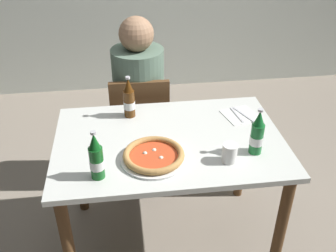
{
  "coord_description": "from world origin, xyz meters",
  "views": [
    {
      "loc": [
        -0.22,
        -1.67,
        1.9
      ],
      "look_at": [
        0.0,
        0.05,
        0.8
      ],
      "focal_mm": 41.44,
      "sensor_mm": 36.0,
      "label": 1
    }
  ],
  "objects_px": {
    "diner_seated": "(140,107)",
    "beer_bottle_right": "(129,100)",
    "chair_behind_table": "(140,123)",
    "beer_bottle_center": "(96,158)",
    "beer_bottle_left": "(257,135)",
    "pizza_margherita_near": "(154,156)",
    "dining_table_main": "(169,156)",
    "paper_cup": "(230,153)",
    "napkin_with_cutlery": "(240,115)"
  },
  "relations": [
    {
      "from": "chair_behind_table",
      "to": "paper_cup",
      "type": "bearing_deg",
      "value": 116.14
    },
    {
      "from": "dining_table_main",
      "to": "chair_behind_table",
      "type": "relative_size",
      "value": 1.41
    },
    {
      "from": "dining_table_main",
      "to": "beer_bottle_right",
      "type": "bearing_deg",
      "value": 125.84
    },
    {
      "from": "napkin_with_cutlery",
      "to": "paper_cup",
      "type": "xyz_separation_m",
      "value": [
        -0.18,
        -0.41,
        0.04
      ]
    },
    {
      "from": "chair_behind_table",
      "to": "pizza_margherita_near",
      "type": "distance_m",
      "value": 0.83
    },
    {
      "from": "beer_bottle_left",
      "to": "napkin_with_cutlery",
      "type": "distance_m",
      "value": 0.37
    },
    {
      "from": "beer_bottle_center",
      "to": "napkin_with_cutlery",
      "type": "height_order",
      "value": "beer_bottle_center"
    },
    {
      "from": "diner_seated",
      "to": "pizza_margherita_near",
      "type": "xyz_separation_m",
      "value": [
        0.02,
        -0.82,
        0.19
      ]
    },
    {
      "from": "diner_seated",
      "to": "beer_bottle_center",
      "type": "xyz_separation_m",
      "value": [
        -0.24,
        -0.92,
        0.27
      ]
    },
    {
      "from": "beer_bottle_center",
      "to": "beer_bottle_right",
      "type": "xyz_separation_m",
      "value": [
        0.17,
        0.53,
        0.0
      ]
    },
    {
      "from": "dining_table_main",
      "to": "napkin_with_cutlery",
      "type": "relative_size",
      "value": 5.5
    },
    {
      "from": "diner_seated",
      "to": "pizza_margherita_near",
      "type": "distance_m",
      "value": 0.84
    },
    {
      "from": "diner_seated",
      "to": "paper_cup",
      "type": "distance_m",
      "value": 0.99
    },
    {
      "from": "chair_behind_table",
      "to": "beer_bottle_left",
      "type": "height_order",
      "value": "beer_bottle_left"
    },
    {
      "from": "beer_bottle_left",
      "to": "beer_bottle_center",
      "type": "relative_size",
      "value": 1.0
    },
    {
      "from": "diner_seated",
      "to": "beer_bottle_center",
      "type": "distance_m",
      "value": 0.99
    },
    {
      "from": "dining_table_main",
      "to": "beer_bottle_right",
      "type": "height_order",
      "value": "beer_bottle_right"
    },
    {
      "from": "dining_table_main",
      "to": "beer_bottle_center",
      "type": "height_order",
      "value": "beer_bottle_center"
    },
    {
      "from": "dining_table_main",
      "to": "pizza_margherita_near",
      "type": "xyz_separation_m",
      "value": [
        -0.1,
        -0.16,
        0.13
      ]
    },
    {
      "from": "chair_behind_table",
      "to": "paper_cup",
      "type": "distance_m",
      "value": 0.97
    },
    {
      "from": "dining_table_main",
      "to": "beer_bottle_left",
      "type": "bearing_deg",
      "value": -22.42
    },
    {
      "from": "dining_table_main",
      "to": "beer_bottle_center",
      "type": "xyz_separation_m",
      "value": [
        -0.36,
        -0.26,
        0.22
      ]
    },
    {
      "from": "beer_bottle_center",
      "to": "paper_cup",
      "type": "height_order",
      "value": "beer_bottle_center"
    },
    {
      "from": "pizza_margherita_near",
      "to": "beer_bottle_center",
      "type": "relative_size",
      "value": 1.32
    },
    {
      "from": "beer_bottle_left",
      "to": "beer_bottle_right",
      "type": "bearing_deg",
      "value": 144.08
    },
    {
      "from": "chair_behind_table",
      "to": "diner_seated",
      "type": "height_order",
      "value": "diner_seated"
    },
    {
      "from": "beer_bottle_center",
      "to": "beer_bottle_left",
      "type": "bearing_deg",
      "value": 6.78
    },
    {
      "from": "dining_table_main",
      "to": "napkin_with_cutlery",
      "type": "height_order",
      "value": "napkin_with_cutlery"
    },
    {
      "from": "pizza_margherita_near",
      "to": "beer_bottle_right",
      "type": "relative_size",
      "value": 1.32
    },
    {
      "from": "beer_bottle_center",
      "to": "chair_behind_table",
      "type": "bearing_deg",
      "value": 74.4
    },
    {
      "from": "diner_seated",
      "to": "beer_bottle_right",
      "type": "height_order",
      "value": "diner_seated"
    },
    {
      "from": "napkin_with_cutlery",
      "to": "beer_bottle_right",
      "type": "bearing_deg",
      "value": 172.75
    },
    {
      "from": "dining_table_main",
      "to": "paper_cup",
      "type": "height_order",
      "value": "paper_cup"
    },
    {
      "from": "diner_seated",
      "to": "beer_bottle_center",
      "type": "relative_size",
      "value": 4.89
    },
    {
      "from": "dining_table_main",
      "to": "chair_behind_table",
      "type": "distance_m",
      "value": 0.64
    },
    {
      "from": "beer_bottle_right",
      "to": "napkin_with_cutlery",
      "type": "distance_m",
      "value": 0.65
    },
    {
      "from": "beer_bottle_left",
      "to": "paper_cup",
      "type": "distance_m",
      "value": 0.17
    },
    {
      "from": "beer_bottle_right",
      "to": "paper_cup",
      "type": "distance_m",
      "value": 0.67
    },
    {
      "from": "chair_behind_table",
      "to": "napkin_with_cutlery",
      "type": "distance_m",
      "value": 0.75
    },
    {
      "from": "beer_bottle_left",
      "to": "paper_cup",
      "type": "relative_size",
      "value": 2.6
    },
    {
      "from": "dining_table_main",
      "to": "napkin_with_cutlery",
      "type": "bearing_deg",
      "value": 23.04
    },
    {
      "from": "beer_bottle_center",
      "to": "paper_cup",
      "type": "distance_m",
      "value": 0.63
    },
    {
      "from": "diner_seated",
      "to": "napkin_with_cutlery",
      "type": "relative_size",
      "value": 5.54
    },
    {
      "from": "beer_bottle_right",
      "to": "beer_bottle_center",
      "type": "bearing_deg",
      "value": -107.8
    },
    {
      "from": "pizza_margherita_near",
      "to": "napkin_with_cutlery",
      "type": "bearing_deg",
      "value": 33.1
    },
    {
      "from": "diner_seated",
      "to": "beer_bottle_right",
      "type": "relative_size",
      "value": 4.89
    },
    {
      "from": "chair_behind_table",
      "to": "diner_seated",
      "type": "relative_size",
      "value": 0.7
    },
    {
      "from": "beer_bottle_center",
      "to": "paper_cup",
      "type": "bearing_deg",
      "value": 3.29
    },
    {
      "from": "beer_bottle_left",
      "to": "paper_cup",
      "type": "xyz_separation_m",
      "value": [
        -0.15,
        -0.06,
        -0.06
      ]
    },
    {
      "from": "chair_behind_table",
      "to": "diner_seated",
      "type": "distance_m",
      "value": 0.11
    }
  ]
}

